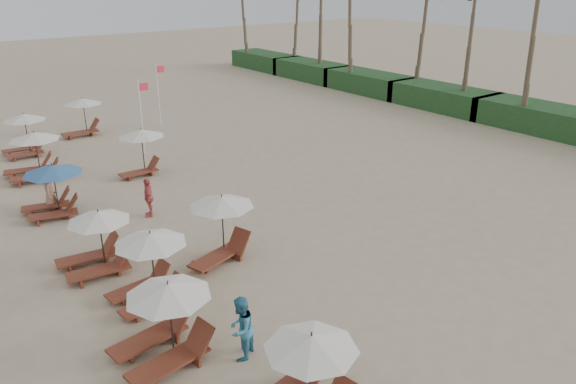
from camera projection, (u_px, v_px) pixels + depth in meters
ground at (374, 292)px, 17.11m from camera, size 160.00×160.00×0.00m
shrub_hedge at (443, 98)px, 39.89m from camera, size 3.20×53.00×1.60m
lounger_station_0 at (301, 382)px, 11.94m from camera, size 2.61×2.22×2.09m
lounger_station_1 at (161, 325)px, 13.85m from camera, size 2.72×2.24×2.09m
lounger_station_2 at (146, 269)px, 16.22m from camera, size 2.51×2.16×2.23m
lounger_station_3 at (94, 244)px, 18.03m from camera, size 2.56×2.11×2.06m
lounger_station_4 at (50, 189)px, 22.13m from camera, size 2.63×2.35×2.12m
lounger_station_5 at (32, 158)px, 26.13m from camera, size 2.83×2.55×2.26m
lounger_station_6 at (23, 135)px, 29.44m from camera, size 2.51×2.21×2.28m
inland_station_0 at (219, 226)px, 18.58m from camera, size 2.88×2.24×2.22m
inland_station_1 at (140, 147)px, 26.53m from camera, size 2.60×2.24×2.22m
inland_station_2 at (81, 115)px, 33.05m from camera, size 2.83×2.24×2.22m
beachgoer_mid_a at (241, 328)px, 13.90m from camera, size 1.08×1.03×1.76m
beachgoer_far_a at (149, 197)px, 22.17m from camera, size 0.77×1.04×1.65m
beachgoer_far_b at (49, 190)px, 22.89m from camera, size 0.83×0.95×1.65m
flag_pole_near at (141, 113)px, 29.36m from camera, size 0.60×0.08×4.06m
flag_pole_far at (158, 92)px, 34.61m from camera, size 0.59×0.08×4.06m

